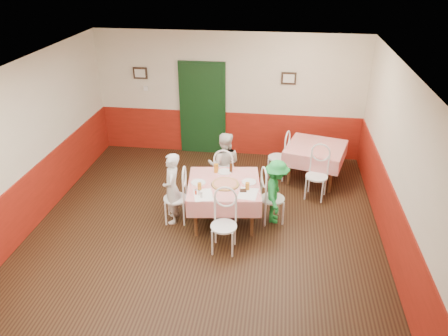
# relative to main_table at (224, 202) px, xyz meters

# --- Properties ---
(floor) EXTENTS (7.00, 7.00, 0.00)m
(floor) POSITION_rel_main_table_xyz_m (-0.27, -0.61, -0.38)
(floor) COLOR black
(floor) RESTS_ON ground
(ceiling) EXTENTS (7.00, 7.00, 0.00)m
(ceiling) POSITION_rel_main_table_xyz_m (-0.27, -0.61, 2.42)
(ceiling) COLOR white
(ceiling) RESTS_ON back_wall
(back_wall) EXTENTS (6.00, 0.10, 2.80)m
(back_wall) POSITION_rel_main_table_xyz_m (-0.27, 2.89, 1.02)
(back_wall) COLOR beige
(back_wall) RESTS_ON ground
(left_wall) EXTENTS (0.10, 7.00, 2.80)m
(left_wall) POSITION_rel_main_table_xyz_m (-3.27, -0.61, 1.02)
(left_wall) COLOR beige
(left_wall) RESTS_ON ground
(right_wall) EXTENTS (0.10, 7.00, 2.80)m
(right_wall) POSITION_rel_main_table_xyz_m (2.73, -0.61, 1.02)
(right_wall) COLOR beige
(right_wall) RESTS_ON ground
(wainscot_back) EXTENTS (6.00, 0.03, 1.00)m
(wainscot_back) POSITION_rel_main_table_xyz_m (-0.27, 2.87, 0.12)
(wainscot_back) COLOR maroon
(wainscot_back) RESTS_ON ground
(wainscot_left) EXTENTS (0.03, 7.00, 1.00)m
(wainscot_left) POSITION_rel_main_table_xyz_m (-3.26, -0.61, 0.12)
(wainscot_left) COLOR maroon
(wainscot_left) RESTS_ON ground
(wainscot_right) EXTENTS (0.03, 7.00, 1.00)m
(wainscot_right) POSITION_rel_main_table_xyz_m (2.71, -0.61, 0.12)
(wainscot_right) COLOR maroon
(wainscot_right) RESTS_ON ground
(door) EXTENTS (0.96, 0.06, 2.10)m
(door) POSITION_rel_main_table_xyz_m (-0.87, 2.84, 0.68)
(door) COLOR black
(door) RESTS_ON ground
(picture_left) EXTENTS (0.32, 0.03, 0.26)m
(picture_left) POSITION_rel_main_table_xyz_m (-2.27, 2.84, 1.48)
(picture_left) COLOR black
(picture_left) RESTS_ON back_wall
(picture_right) EXTENTS (0.32, 0.03, 0.26)m
(picture_right) POSITION_rel_main_table_xyz_m (1.03, 2.84, 1.48)
(picture_right) COLOR black
(picture_right) RESTS_ON back_wall
(thermostat) EXTENTS (0.10, 0.03, 0.10)m
(thermostat) POSITION_rel_main_table_xyz_m (-2.17, 2.84, 1.12)
(thermostat) COLOR white
(thermostat) RESTS_ON back_wall
(main_table) EXTENTS (1.37, 1.37, 0.77)m
(main_table) POSITION_rel_main_table_xyz_m (0.00, 0.00, 0.00)
(main_table) COLOR red
(main_table) RESTS_ON ground
(second_table) EXTENTS (1.37, 1.37, 0.77)m
(second_table) POSITION_rel_main_table_xyz_m (1.65, 1.78, 0.00)
(second_table) COLOR red
(second_table) RESTS_ON ground
(chair_left) EXTENTS (0.45, 0.45, 0.90)m
(chair_left) POSITION_rel_main_table_xyz_m (-0.84, -0.11, 0.08)
(chair_left) COLOR white
(chair_left) RESTS_ON ground
(chair_right) EXTENTS (0.52, 0.52, 0.90)m
(chair_right) POSITION_rel_main_table_xyz_m (0.84, 0.11, 0.08)
(chair_right) COLOR white
(chair_right) RESTS_ON ground
(chair_far) EXTENTS (0.44, 0.44, 0.90)m
(chair_far) POSITION_rel_main_table_xyz_m (-0.11, 0.84, 0.08)
(chair_far) COLOR white
(chair_far) RESTS_ON ground
(chair_near) EXTENTS (0.43, 0.43, 0.90)m
(chair_near) POSITION_rel_main_table_xyz_m (0.11, -0.84, 0.08)
(chair_near) COLOR white
(chair_near) RESTS_ON ground
(chair_second_a) EXTENTS (0.51, 0.51, 0.90)m
(chair_second_a) POSITION_rel_main_table_xyz_m (0.90, 1.78, 0.08)
(chair_second_a) COLOR white
(chair_second_a) RESTS_ON ground
(chair_second_b) EXTENTS (0.51, 0.51, 0.90)m
(chair_second_b) POSITION_rel_main_table_xyz_m (1.65, 1.03, 0.08)
(chair_second_b) COLOR white
(chair_second_b) RESTS_ON ground
(pizza) EXTENTS (0.52, 0.52, 0.03)m
(pizza) POSITION_rel_main_table_xyz_m (0.03, -0.06, 0.40)
(pizza) COLOR #B74723
(pizza) RESTS_ON main_table
(plate_left) EXTENTS (0.28, 0.28, 0.01)m
(plate_left) POSITION_rel_main_table_xyz_m (-0.44, -0.05, 0.39)
(plate_left) COLOR white
(plate_left) RESTS_ON main_table
(plate_right) EXTENTS (0.28, 0.28, 0.01)m
(plate_right) POSITION_rel_main_table_xyz_m (0.43, 0.08, 0.39)
(plate_right) COLOR white
(plate_right) RESTS_ON main_table
(plate_far) EXTENTS (0.28, 0.28, 0.01)m
(plate_far) POSITION_rel_main_table_xyz_m (-0.04, 0.41, 0.39)
(plate_far) COLOR white
(plate_far) RESTS_ON main_table
(glass_a) EXTENTS (0.08, 0.08, 0.12)m
(glass_a) POSITION_rel_main_table_xyz_m (-0.38, -0.28, 0.45)
(glass_a) COLOR #BF7219
(glass_a) RESTS_ON main_table
(glass_b) EXTENTS (0.08, 0.08, 0.13)m
(glass_b) POSITION_rel_main_table_xyz_m (0.42, -0.17, 0.45)
(glass_b) COLOR #BF7219
(glass_b) RESTS_ON main_table
(glass_c) EXTENTS (0.09, 0.09, 0.15)m
(glass_c) POSITION_rel_main_table_xyz_m (-0.19, 0.39, 0.46)
(glass_c) COLOR #BF7219
(glass_c) RESTS_ON main_table
(beer_bottle) EXTENTS (0.06, 0.06, 0.20)m
(beer_bottle) POSITION_rel_main_table_xyz_m (0.07, 0.42, 0.49)
(beer_bottle) COLOR #381C0A
(beer_bottle) RESTS_ON main_table
(shaker_a) EXTENTS (0.04, 0.04, 0.09)m
(shaker_a) POSITION_rel_main_table_xyz_m (-0.35, -0.46, 0.43)
(shaker_a) COLOR silver
(shaker_a) RESTS_ON main_table
(shaker_b) EXTENTS (0.04, 0.04, 0.09)m
(shaker_b) POSITION_rel_main_table_xyz_m (-0.30, -0.53, 0.43)
(shaker_b) COLOR silver
(shaker_b) RESTS_ON main_table
(shaker_c) EXTENTS (0.04, 0.04, 0.09)m
(shaker_c) POSITION_rel_main_table_xyz_m (-0.41, -0.44, 0.43)
(shaker_c) COLOR #B23319
(shaker_c) RESTS_ON main_table
(menu_left) EXTENTS (0.40, 0.47, 0.00)m
(menu_left) POSITION_rel_main_table_xyz_m (-0.28, -0.45, 0.39)
(menu_left) COLOR white
(menu_left) RESTS_ON main_table
(menu_right) EXTENTS (0.33, 0.42, 0.00)m
(menu_right) POSITION_rel_main_table_xyz_m (0.44, -0.30, 0.39)
(menu_right) COLOR white
(menu_right) RESTS_ON main_table
(wallet) EXTENTS (0.12, 0.10, 0.02)m
(wallet) POSITION_rel_main_table_xyz_m (0.35, -0.23, 0.40)
(wallet) COLOR black
(wallet) RESTS_ON main_table
(diner_left) EXTENTS (0.38, 0.51, 1.30)m
(diner_left) POSITION_rel_main_table_xyz_m (-0.89, -0.12, 0.28)
(diner_left) COLOR gray
(diner_left) RESTS_ON ground
(diner_far) EXTENTS (0.68, 0.55, 1.31)m
(diner_far) POSITION_rel_main_table_xyz_m (-0.12, 0.89, 0.28)
(diner_far) COLOR gray
(diner_far) RESTS_ON ground
(diner_right) EXTENTS (0.44, 0.76, 1.18)m
(diner_right) POSITION_rel_main_table_xyz_m (0.89, 0.12, 0.21)
(diner_right) COLOR gray
(diner_right) RESTS_ON ground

